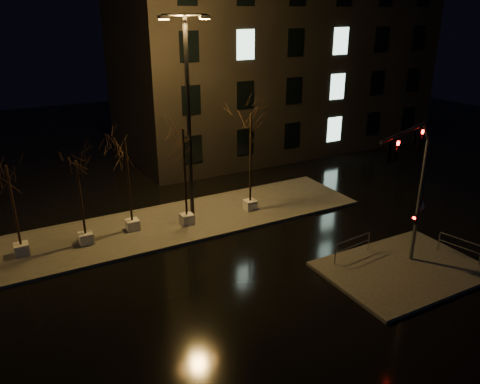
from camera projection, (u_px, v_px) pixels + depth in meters
ground at (219, 277)px, 20.51m from camera, size 90.00×90.00×0.00m
median at (170, 224)px, 25.40m from camera, size 22.00×5.00×0.15m
sidewalk_corner at (403, 269)px, 20.96m from camera, size 7.00×5.00×0.15m
building at (273, 54)px, 38.75m from camera, size 25.00×12.00×15.00m
tree_0 at (10, 186)px, 20.84m from camera, size 1.80×1.80×4.54m
tree_1 at (78, 180)px, 21.95m from camera, size 1.80×1.80×4.40m
tree_2 at (127, 160)px, 23.21m from camera, size 1.80×1.80×5.02m
tree_3 at (184, 151)px, 23.79m from camera, size 1.80×1.80×5.40m
tree_4 at (251, 136)px, 25.53m from camera, size 1.80×1.80×5.73m
traffic_signal_mast at (414, 177)px, 19.39m from camera, size 5.10×1.86×6.56m
streetlight_main at (188, 106)px, 24.16m from camera, size 2.64×0.34×10.61m
guard_rail_a at (353, 245)px, 21.64m from camera, size 2.25×0.28×0.98m
guard_rail_b at (460, 245)px, 21.65m from camera, size 0.50×1.93×0.94m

